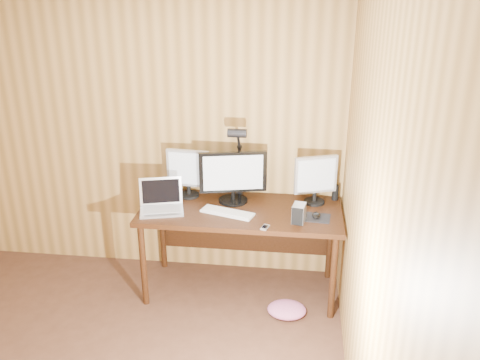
% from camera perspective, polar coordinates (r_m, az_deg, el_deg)
% --- Properties ---
extents(room_shell, '(4.00, 4.00, 4.00)m').
position_cam_1_polar(room_shell, '(2.72, -24.39, -6.79)').
color(room_shell, '#482B1B').
rests_on(room_shell, ground).
extents(desk, '(1.60, 0.70, 0.75)m').
position_cam_1_polar(desk, '(4.17, 0.20, -4.40)').
color(desk, black).
rests_on(desk, floor).
extents(monitor_center, '(0.54, 0.24, 0.43)m').
position_cam_1_polar(monitor_center, '(4.10, -0.79, 0.41)').
color(monitor_center, black).
rests_on(monitor_center, desk).
extents(monitor_left, '(0.36, 0.17, 0.41)m').
position_cam_1_polar(monitor_left, '(4.23, -5.85, 0.92)').
color(monitor_left, black).
rests_on(monitor_left, desk).
extents(monitor_right, '(0.34, 0.17, 0.40)m').
position_cam_1_polar(monitor_right, '(4.12, 8.48, 0.17)').
color(monitor_right, black).
rests_on(monitor_right, desk).
extents(laptop, '(0.39, 0.34, 0.24)m').
position_cam_1_polar(laptop, '(4.07, -8.82, -2.49)').
color(laptop, silver).
rests_on(laptop, desk).
extents(keyboard, '(0.44, 0.25, 0.02)m').
position_cam_1_polar(keyboard, '(3.97, -1.43, -3.66)').
color(keyboard, white).
rests_on(keyboard, desk).
extents(mousepad, '(0.23, 0.20, 0.00)m').
position_cam_1_polar(mousepad, '(3.95, 8.54, -4.20)').
color(mousepad, black).
rests_on(mousepad, desk).
extents(mouse, '(0.07, 0.11, 0.04)m').
position_cam_1_polar(mouse, '(3.94, 8.55, -3.93)').
color(mouse, black).
rests_on(mouse, mousepad).
extents(hard_drive, '(0.11, 0.14, 0.14)m').
position_cam_1_polar(hard_drive, '(3.84, 6.62, -3.74)').
color(hard_drive, silver).
rests_on(hard_drive, desk).
extents(phone, '(0.07, 0.10, 0.01)m').
position_cam_1_polar(phone, '(3.76, 2.83, -5.32)').
color(phone, silver).
rests_on(phone, desk).
extents(speaker, '(0.05, 0.05, 0.13)m').
position_cam_1_polar(speaker, '(4.27, 10.64, -1.38)').
color(speaker, black).
rests_on(speaker, desk).
extents(desk_lamp, '(0.15, 0.22, 0.66)m').
position_cam_1_polar(desk_lamp, '(4.11, -0.20, 3.20)').
color(desk_lamp, black).
rests_on(desk_lamp, desk).
extents(fabric_pile, '(0.32, 0.27, 0.10)m').
position_cam_1_polar(fabric_pile, '(4.11, 5.27, -14.31)').
color(fabric_pile, '#C65F8D').
rests_on(fabric_pile, floor).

